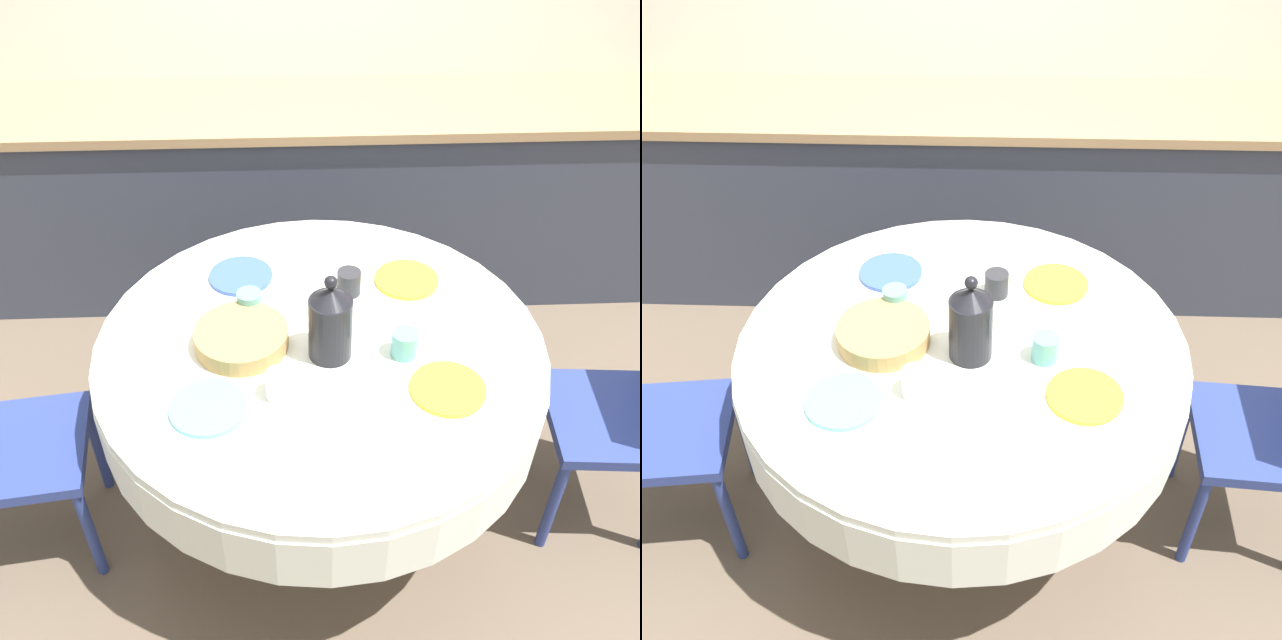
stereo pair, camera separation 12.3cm
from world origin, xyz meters
The scene contains 13 objects.
ground_plane centered at (0.00, 0.00, 0.00)m, with size 12.00×12.00×0.00m, color brown.
kitchen_counter centered at (0.00, 1.35, 0.45)m, with size 3.24×0.64×0.91m.
dining_table centered at (0.00, 0.00, 0.63)m, with size 1.34×1.34×0.75m.
plate_near_left centered at (-0.31, -0.26, 0.76)m, with size 0.21×0.21×0.01m, color #60BCB7.
cup_near_left centered at (-0.12, -0.22, 0.79)m, with size 0.08×0.08×0.08m, color white.
plate_near_right centered at (0.34, -0.22, 0.76)m, with size 0.21×0.21×0.01m, color yellow.
cup_near_right centered at (0.24, -0.07, 0.79)m, with size 0.08×0.08×0.08m, color #5BA39E.
plate_far_left centered at (-0.25, 0.32, 0.76)m, with size 0.21×0.21×0.01m, color #3856AD.
cup_far_left centered at (-0.21, 0.13, 0.79)m, with size 0.08×0.08×0.08m, color #5BA39E.
plate_far_right centered at (0.30, 0.28, 0.76)m, with size 0.21×0.21×0.01m, color yellow.
cup_far_right centered at (0.10, 0.23, 0.79)m, with size 0.08×0.08×0.08m, color #28282D.
coffee_carafe centered at (0.03, -0.06, 0.87)m, with size 0.13×0.13×0.28m.
bread_basket centered at (-0.23, -0.01, 0.78)m, with size 0.28×0.28×0.06m, color #AD844C.
Camera 2 is at (0.06, -1.58, 2.16)m, focal length 40.00 mm.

